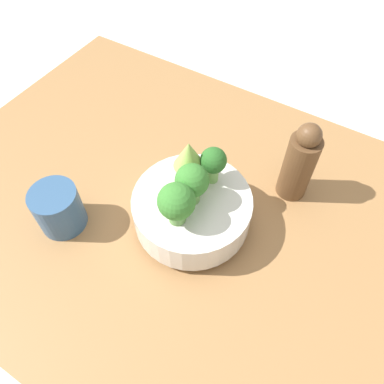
% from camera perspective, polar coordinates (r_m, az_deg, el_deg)
% --- Properties ---
extents(ground_plane, '(6.00, 6.00, 0.00)m').
position_cam_1_polar(ground_plane, '(0.73, -1.61, -3.83)').
color(ground_plane, silver).
extents(table, '(1.01, 0.74, 0.04)m').
position_cam_1_polar(table, '(0.71, -1.64, -3.07)').
color(table, '#9E7042').
rests_on(table, ground_plane).
extents(bowl, '(0.20, 0.20, 0.07)m').
position_cam_1_polar(bowl, '(0.65, 0.00, -2.70)').
color(bowl, silver).
rests_on(bowl, table).
extents(romanesco_piece_far, '(0.05, 0.05, 0.09)m').
position_cam_1_polar(romanesco_piece_far, '(0.60, -0.49, 5.35)').
color(romanesco_piece_far, '#6BA34C').
rests_on(romanesco_piece_far, bowl).
extents(broccoli_floret_front, '(0.06, 0.06, 0.08)m').
position_cam_1_polar(broccoli_floret_front, '(0.56, -2.36, -1.62)').
color(broccoli_floret_front, '#609347').
rests_on(broccoli_floret_front, bowl).
extents(broccoli_floret_center, '(0.05, 0.05, 0.08)m').
position_cam_1_polar(broccoli_floret_center, '(0.58, 0.00, 1.52)').
color(broccoli_floret_center, '#6BA34C').
rests_on(broccoli_floret_center, bowl).
extents(broccoli_floret_back, '(0.04, 0.04, 0.07)m').
position_cam_1_polar(broccoli_floret_back, '(0.61, 3.26, 4.56)').
color(broccoli_floret_back, '#7AB256').
rests_on(broccoli_floret_back, bowl).
extents(cup, '(0.08, 0.08, 0.08)m').
position_cam_1_polar(cup, '(0.69, -19.68, -2.41)').
color(cup, '#33567F').
rests_on(cup, table).
extents(pepper_mill, '(0.06, 0.06, 0.17)m').
position_cam_1_polar(pepper_mill, '(0.69, 16.06, 4.27)').
color(pepper_mill, brown).
rests_on(pepper_mill, table).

